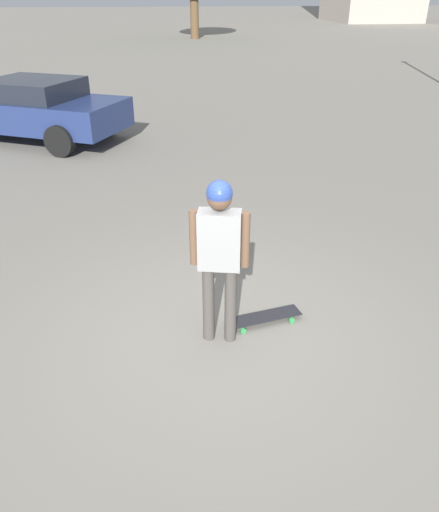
{
  "coord_description": "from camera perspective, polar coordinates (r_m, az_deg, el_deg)",
  "views": [
    {
      "loc": [
        0.56,
        4.12,
        3.2
      ],
      "look_at": [
        0.0,
        0.0,
        0.97
      ],
      "focal_mm": 35.0,
      "sensor_mm": 36.0,
      "label": 1
    }
  ],
  "objects": [
    {
      "name": "ground_plane",
      "position": [
        5.25,
        0.0,
        -9.35
      ],
      "size": [
        220.0,
        220.0,
        0.0
      ],
      "primitive_type": "plane",
      "color": "gray"
    },
    {
      "name": "person",
      "position": [
        4.67,
        0.0,
        1.25
      ],
      "size": [
        0.55,
        0.29,
        1.72
      ],
      "rotation": [
        0.0,
        0.0,
        2.91
      ],
      "color": "#4C4742",
      "rests_on": "ground_plane"
    },
    {
      "name": "skateboard",
      "position": [
        5.46,
        5.06,
        -6.98
      ],
      "size": [
        0.86,
        0.38,
        0.07
      ],
      "rotation": [
        0.0,
        0.0,
        0.2
      ],
      "color": "#232328",
      "rests_on": "ground_plane"
    },
    {
      "name": "car_parked_near",
      "position": [
        12.83,
        -20.56,
        15.52
      ],
      "size": [
        4.67,
        3.59,
        1.4
      ],
      "rotation": [
        0.0,
        0.0,
        -0.47
      ],
      "color": "navy",
      "rests_on": "ground_plane"
    }
  ]
}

